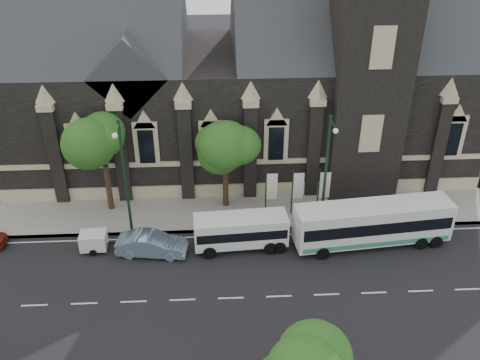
{
  "coord_description": "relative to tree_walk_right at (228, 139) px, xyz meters",
  "views": [
    {
      "loc": [
        2.29,
        -24.03,
        22.32
      ],
      "look_at": [
        3.89,
        6.0,
        4.98
      ],
      "focal_mm": 38.6,
      "sensor_mm": 36.0,
      "label": 1
    }
  ],
  "objects": [
    {
      "name": "street_lamp_mid",
      "position": [
        -7.21,
        -3.62,
        -0.71
      ],
      "size": [
        0.36,
        1.88,
        9.0
      ],
      "color": "black",
      "rests_on": "ground"
    },
    {
      "name": "banner_flag_center",
      "position": [
        5.08,
        -1.71,
        -3.43
      ],
      "size": [
        0.9,
        0.1,
        4.0
      ],
      "color": "black",
      "rests_on": "ground"
    },
    {
      "name": "sedan",
      "position": [
        -5.47,
        -5.98,
        -5.02
      ],
      "size": [
        5.01,
        2.28,
        1.59
      ],
      "primitive_type": "imported",
      "rotation": [
        0.0,
        0.0,
        1.44
      ],
      "color": "#7992AF",
      "rests_on": "ground"
    },
    {
      "name": "tour_coach",
      "position": [
        9.93,
        -5.62,
        -4.06
      ],
      "size": [
        11.17,
        3.52,
        3.21
      ],
      "rotation": [
        0.0,
        0.0,
        0.11
      ],
      "color": "silver",
      "rests_on": "ground"
    },
    {
      "name": "tree_walk_left",
      "position": [
        -9.01,
        -0.01,
        -0.08
      ],
      "size": [
        3.91,
        3.91,
        7.64
      ],
      "color": "black",
      "rests_on": "ground"
    },
    {
      "name": "ground",
      "position": [
        -3.21,
        -10.71,
        -5.82
      ],
      "size": [
        160.0,
        160.0,
        0.0
      ],
      "primitive_type": "plane",
      "color": "black",
      "rests_on": "ground"
    },
    {
      "name": "box_trailer",
      "position": [
        -9.55,
        -5.33,
        -5.03
      ],
      "size": [
        2.62,
        1.54,
        1.39
      ],
      "rotation": [
        0.0,
        0.0,
        0.04
      ],
      "color": "silver",
      "rests_on": "ground"
    },
    {
      "name": "banner_flag_right",
      "position": [
        7.08,
        -1.71,
        -3.43
      ],
      "size": [
        0.9,
        0.1,
        4.0
      ],
      "color": "black",
      "rests_on": "ground"
    },
    {
      "name": "shuttle_bus",
      "position": [
        0.71,
        -5.52,
        -4.36
      ],
      "size": [
        6.59,
        2.69,
        2.49
      ],
      "rotation": [
        0.0,
        0.0,
        0.07
      ],
      "color": "silver",
      "rests_on": "ground"
    },
    {
      "name": "museum",
      "position": [
        1.9,
        8.07,
        2.35
      ],
      "size": [
        40.0,
        17.7,
        29.9
      ],
      "color": "black",
      "rests_on": "ground"
    },
    {
      "name": "sidewalk",
      "position": [
        -3.21,
        -1.21,
        -5.74
      ],
      "size": [
        80.0,
        5.0,
        0.15
      ],
      "primitive_type": "cube",
      "color": "gray",
      "rests_on": "ground"
    },
    {
      "name": "tree_walk_right",
      "position": [
        0.0,
        0.0,
        0.0
      ],
      "size": [
        4.08,
        4.08,
        7.8
      ],
      "color": "black",
      "rests_on": "ground"
    },
    {
      "name": "street_lamp_near",
      "position": [
        6.79,
        -3.62,
        -0.71
      ],
      "size": [
        0.36,
        1.88,
        9.0
      ],
      "color": "black",
      "rests_on": "ground"
    },
    {
      "name": "banner_flag_left",
      "position": [
        3.08,
        -1.71,
        -3.43
      ],
      "size": [
        0.9,
        0.1,
        4.0
      ],
      "color": "black",
      "rests_on": "ground"
    }
  ]
}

